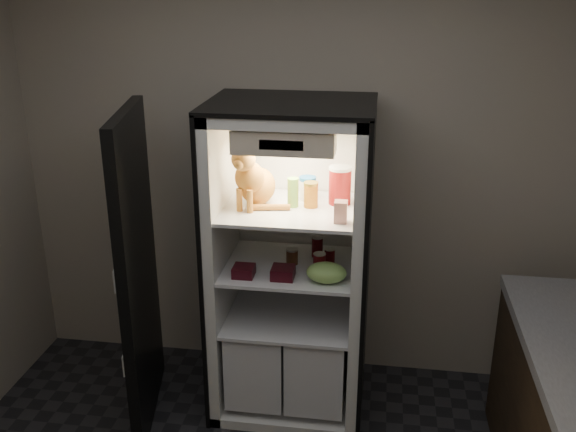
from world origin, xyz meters
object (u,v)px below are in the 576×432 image
Objects in this scene: grape_bag at (326,273)px; berry_box_left at (244,271)px; parmesan_shaker at (293,192)px; mayo_tub at (308,188)px; salsa_jar at (311,195)px; soda_can_a at (317,247)px; pepper_jar at (340,185)px; cream_carton at (341,212)px; soda_can_c at (319,264)px; refrigerator at (291,283)px; soda_can_b at (330,258)px; tabby_cat at (254,180)px; berry_box_right at (283,273)px; condiment_jar at (292,256)px.

berry_box_left is (-0.46, 0.00, -0.03)m from grape_bag.
mayo_tub is (0.07, 0.13, -0.01)m from parmesan_shaker.
salsa_jar reaches higher than berry_box_left.
parmesan_shaker is 0.15m from mayo_tub.
mayo_tub reaches higher than soda_can_a.
pepper_jar is 1.88× the size of cream_carton.
salsa_jar is at bearing -74.70° from mayo_tub.
soda_can_c is (0.04, -0.25, 0.00)m from soda_can_a.
refrigerator is 0.26m from soda_can_a.
mayo_tub is 1.22× the size of soda_can_b.
tabby_cat is 2.40× the size of parmesan_shaker.
berry_box_left is at bearing 179.41° from grape_bag.
tabby_cat is 3.08× the size of soda_can_c.
refrigerator reaches higher than tabby_cat.
tabby_cat is 0.59m from soda_can_c.
cream_carton is 1.03× the size of soda_can_b.
mayo_tub is at bearing 74.12° from berry_box_right.
cream_carton reaches higher than condiment_jar.
refrigerator is at bearing 165.93° from soda_can_b.
mayo_tub reaches higher than soda_can_b.
condiment_jar is (-0.00, -0.00, -0.39)m from parmesan_shaker.
tabby_cat is at bearing 137.23° from berry_box_right.
berry_box_left is at bearing -139.07° from soda_can_a.
tabby_cat reaches higher than salsa_jar.
salsa_jar is 0.56m from berry_box_left.
mayo_tub is 1.09× the size of berry_box_right.
soda_can_b is (0.43, 0.00, -0.44)m from tabby_cat.
soda_can_a is at bearing 43.65° from condiment_jar.
cream_carton is at bearing -1.51° from berry_box_right.
soda_can_c is (0.10, -0.26, -0.35)m from mayo_tub.
pepper_jar is 2.27× the size of condiment_jar.
berry_box_left is at bearing -133.07° from refrigerator.
soda_can_a is at bearing 40.93° from berry_box_left.
mayo_tub is 1.17× the size of berry_box_left.
tabby_cat is 0.33m from mayo_tub.
grape_bag is at bearing -43.96° from parmesan_shaker.
mayo_tub reaches higher than grape_bag.
cream_carton reaches higher than soda_can_b.
refrigerator is at bearing 107.40° from parmesan_shaker.
soda_can_c is at bearing -68.56° from mayo_tub.
grape_bag is 1.90× the size of berry_box_left.
salsa_jar is (0.11, -0.04, 0.57)m from refrigerator.
soda_can_c is 1.11× the size of berry_box_left.
soda_can_a is 0.98× the size of berry_box_right.
soda_can_a is 0.35m from berry_box_right.
refrigerator is 11.42× the size of parmesan_shaker.
berry_box_right is at bearing -116.17° from soda_can_a.
soda_can_a is 1.10× the size of soda_can_b.
cream_carton is 0.36m from grape_bag.
berry_box_right is (-0.15, -0.32, -0.03)m from soda_can_a.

